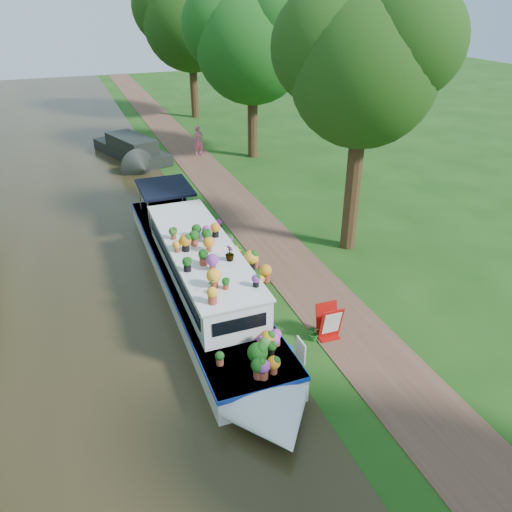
# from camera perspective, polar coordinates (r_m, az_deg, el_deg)

# --- Properties ---
(ground) EXTENTS (100.00, 100.00, 0.00)m
(ground) POSITION_cam_1_polar(r_m,az_deg,el_deg) (15.32, 3.66, -5.99)
(ground) COLOR #174010
(ground) RESTS_ON ground
(canal_water) EXTENTS (10.00, 100.00, 0.02)m
(canal_water) POSITION_cam_1_polar(r_m,az_deg,el_deg) (14.33, -19.19, -10.48)
(canal_water) COLOR black
(canal_water) RESTS_ON ground
(towpath) EXTENTS (2.20, 100.00, 0.03)m
(towpath) POSITION_cam_1_polar(r_m,az_deg,el_deg) (15.77, 7.65, -5.03)
(towpath) COLOR #523526
(towpath) RESTS_ON ground
(plant_boat) EXTENTS (2.29, 13.52, 2.31)m
(plant_boat) POSITION_cam_1_polar(r_m,az_deg,el_deg) (15.35, -6.12, -2.25)
(plant_boat) COLOR white
(plant_boat) RESTS_ON canal_water
(tree_near_overhang) EXTENTS (5.52, 5.28, 8.99)m
(tree_near_overhang) POSITION_cam_1_polar(r_m,az_deg,el_deg) (17.31, 12.20, 21.03)
(tree_near_overhang) COLOR #332011
(tree_near_overhang) RESTS_ON ground
(tree_near_mid) EXTENTS (6.90, 6.60, 9.40)m
(tree_near_mid) POSITION_cam_1_polar(r_m,az_deg,el_deg) (28.40, -0.51, 23.88)
(tree_near_mid) COLOR #332011
(tree_near_mid) RESTS_ON ground
(tree_near_far) EXTENTS (7.59, 7.26, 10.30)m
(tree_near_far) POSITION_cam_1_polar(r_m,az_deg,el_deg) (38.73, -7.63, 25.74)
(tree_near_far) COLOR #332011
(tree_near_far) RESTS_ON ground
(second_boat) EXTENTS (3.78, 7.14, 1.30)m
(second_boat) POSITION_cam_1_polar(r_m,az_deg,el_deg) (29.78, -13.97, 11.70)
(second_boat) COLOR black
(second_boat) RESTS_ON canal_water
(sandwich_board) EXTENTS (0.64, 0.51, 1.02)m
(sandwich_board) POSITION_cam_1_polar(r_m,az_deg,el_deg) (13.96, 8.34, -7.63)
(sandwich_board) COLOR #AB0F0C
(sandwich_board) RESTS_ON towpath
(pedestrian_pink) EXTENTS (0.69, 0.54, 1.68)m
(pedestrian_pink) POSITION_cam_1_polar(r_m,az_deg,el_deg) (29.67, -6.59, 12.96)
(pedestrian_pink) COLOR #C55184
(pedestrian_pink) RESTS_ON towpath
(verge_plant) EXTENTS (0.43, 0.38, 0.44)m
(verge_plant) POSITION_cam_1_polar(r_m,az_deg,el_deg) (14.01, 6.66, -8.71)
(verge_plant) COLOR #1E6520
(verge_plant) RESTS_ON ground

